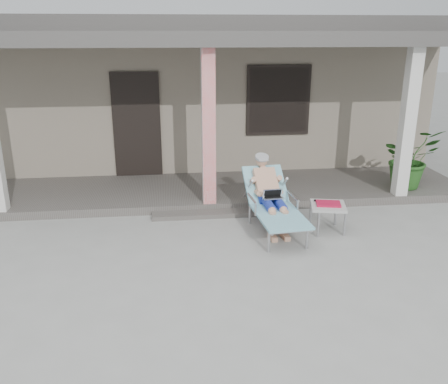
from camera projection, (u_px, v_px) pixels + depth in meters
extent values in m
plane|color=#9E9E99|center=(223.00, 266.00, 6.36)|extent=(60.00, 60.00, 0.00)
cube|color=gray|center=(194.00, 94.00, 11.99)|extent=(10.00, 5.00, 3.00)
cube|color=#474442|center=(192.00, 25.00, 11.47)|extent=(10.40, 5.40, 0.30)
cube|color=black|center=(137.00, 125.00, 9.57)|extent=(0.95, 0.06, 2.10)
cube|color=black|center=(278.00, 100.00, 9.74)|extent=(1.20, 0.06, 1.30)
cube|color=black|center=(278.00, 100.00, 9.74)|extent=(1.32, 0.05, 1.42)
cube|color=#605B56|center=(206.00, 191.00, 9.16)|extent=(10.00, 2.00, 0.15)
cube|color=red|center=(209.00, 128.00, 7.92)|extent=(0.22, 0.22, 2.61)
cube|color=silver|center=(407.00, 124.00, 8.30)|extent=(0.22, 0.22, 2.61)
cube|color=#474442|center=(204.00, 38.00, 8.26)|extent=(10.00, 2.30, 0.24)
cube|color=#605B56|center=(211.00, 214.00, 8.09)|extent=(2.00, 0.30, 0.07)
cylinder|color=#B7B7BC|center=(269.00, 241.00, 6.71)|extent=(0.04, 0.04, 0.34)
cylinder|color=#B7B7BC|center=(307.00, 238.00, 6.82)|extent=(0.04, 0.04, 0.34)
cylinder|color=#B7B7BC|center=(250.00, 214.00, 7.74)|extent=(0.04, 0.04, 0.34)
cylinder|color=#B7B7BC|center=(283.00, 211.00, 7.84)|extent=(0.04, 0.04, 0.34)
cube|color=#B7B7BC|center=(280.00, 217.00, 7.09)|extent=(0.66, 1.17, 0.03)
cube|color=#87C8D2|center=(280.00, 216.00, 7.08)|extent=(0.75, 1.21, 0.04)
cube|color=#B7B7BC|center=(265.00, 187.00, 7.78)|extent=(0.62, 0.58, 0.45)
cube|color=#87C8D2|center=(265.00, 185.00, 7.77)|extent=(0.71, 0.65, 0.51)
cylinder|color=#A7A8AA|center=(262.00, 157.00, 7.89)|extent=(0.24, 0.24, 0.12)
cube|color=silver|center=(272.00, 197.00, 7.40)|extent=(0.32, 0.24, 0.22)
cube|color=#B6B5B1|center=(328.00, 206.00, 7.36)|extent=(0.63, 0.63, 0.04)
cylinder|color=#B7B7BC|center=(318.00, 225.00, 7.21)|extent=(0.04, 0.04, 0.40)
cylinder|color=#B7B7BC|center=(345.00, 224.00, 7.26)|extent=(0.04, 0.04, 0.40)
cylinder|color=#B7B7BC|center=(310.00, 215.00, 7.61)|extent=(0.04, 0.04, 0.40)
cylinder|color=#B7B7BC|center=(336.00, 214.00, 7.66)|extent=(0.04, 0.04, 0.40)
cube|color=#BC1438|center=(328.00, 204.00, 7.35)|extent=(0.42, 0.35, 0.03)
cube|color=black|center=(326.00, 201.00, 7.48)|extent=(0.36, 0.10, 0.04)
imported|color=#26591E|center=(409.00, 158.00, 8.97)|extent=(1.15, 1.03, 1.15)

